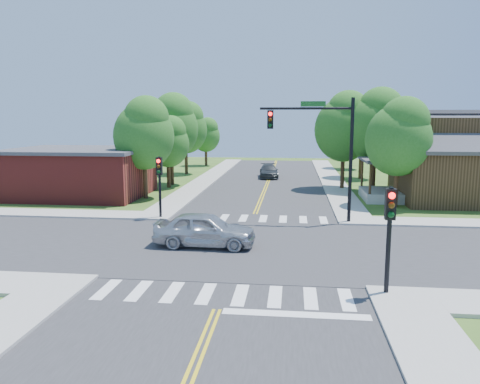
# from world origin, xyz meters

# --- Properties ---
(ground) EXTENTS (100.00, 100.00, 0.00)m
(ground) POSITION_xyz_m (0.00, 0.00, 0.00)
(ground) COLOR #335219
(ground) RESTS_ON ground
(road_ns) EXTENTS (10.00, 90.00, 0.04)m
(road_ns) POSITION_xyz_m (0.00, 0.00, 0.02)
(road_ns) COLOR #2D2D30
(road_ns) RESTS_ON ground
(road_ew) EXTENTS (90.00, 10.00, 0.04)m
(road_ew) POSITION_xyz_m (0.00, 0.00, 0.03)
(road_ew) COLOR #2D2D30
(road_ew) RESTS_ON ground
(intersection_patch) EXTENTS (10.20, 10.20, 0.06)m
(intersection_patch) POSITION_xyz_m (0.00, 0.00, 0.00)
(intersection_patch) COLOR #2D2D30
(intersection_patch) RESTS_ON ground
(sidewalk_ne) EXTENTS (40.00, 40.00, 0.14)m
(sidewalk_ne) POSITION_xyz_m (15.82, 15.82, 0.07)
(sidewalk_ne) COLOR #9E9B93
(sidewalk_ne) RESTS_ON ground
(sidewalk_nw) EXTENTS (40.00, 40.00, 0.14)m
(sidewalk_nw) POSITION_xyz_m (-15.82, 15.82, 0.07)
(sidewalk_nw) COLOR #9E9B93
(sidewalk_nw) RESTS_ON ground
(crosswalk_north) EXTENTS (8.85, 2.00, 0.01)m
(crosswalk_north) POSITION_xyz_m (0.00, 6.20, 0.05)
(crosswalk_north) COLOR white
(crosswalk_north) RESTS_ON ground
(crosswalk_south) EXTENTS (8.85, 2.00, 0.01)m
(crosswalk_south) POSITION_xyz_m (0.00, -6.20, 0.05)
(crosswalk_south) COLOR white
(crosswalk_south) RESTS_ON ground
(centerline) EXTENTS (0.30, 90.00, 0.01)m
(centerline) POSITION_xyz_m (0.00, 0.00, 0.05)
(centerline) COLOR yellow
(centerline) RESTS_ON ground
(stop_bar) EXTENTS (4.60, 0.45, 0.09)m
(stop_bar) POSITION_xyz_m (2.50, -7.60, 0.00)
(stop_bar) COLOR white
(stop_bar) RESTS_ON ground
(signal_mast_ne) EXTENTS (5.30, 0.42, 7.20)m
(signal_mast_ne) POSITION_xyz_m (3.91, 5.59, 4.85)
(signal_mast_ne) COLOR black
(signal_mast_ne) RESTS_ON ground
(signal_pole_se) EXTENTS (0.34, 0.42, 3.80)m
(signal_pole_se) POSITION_xyz_m (5.60, -5.62, 2.66)
(signal_pole_se) COLOR black
(signal_pole_se) RESTS_ON ground
(signal_pole_nw) EXTENTS (0.34, 0.42, 3.80)m
(signal_pole_nw) POSITION_xyz_m (-5.60, 5.58, 2.66)
(signal_pole_nw) COLOR black
(signal_pole_nw) RESTS_ON ground
(house_ne) EXTENTS (13.05, 8.80, 7.11)m
(house_ne) POSITION_xyz_m (15.11, 14.23, 3.33)
(house_ne) COLOR black
(house_ne) RESTS_ON ground
(building_nw) EXTENTS (10.40, 8.40, 3.73)m
(building_nw) POSITION_xyz_m (-14.20, 13.20, 1.88)
(building_nw) COLOR maroon
(building_nw) RESTS_ON ground
(tree_e_a) EXTENTS (4.42, 4.20, 7.51)m
(tree_e_a) POSITION_xyz_m (9.45, 11.19, 4.92)
(tree_e_a) COLOR #382314
(tree_e_a) RESTS_ON ground
(tree_e_b) EXTENTS (5.03, 4.78, 8.54)m
(tree_e_b) POSITION_xyz_m (9.04, 17.79, 5.60)
(tree_e_b) COLOR #382314
(tree_e_b) RESTS_ON ground
(tree_e_c) EXTENTS (4.44, 4.22, 7.55)m
(tree_e_c) POSITION_xyz_m (9.15, 26.29, 4.95)
(tree_e_c) COLOR #382314
(tree_e_c) RESTS_ON ground
(tree_e_d) EXTENTS (3.95, 3.76, 6.72)m
(tree_e_d) POSITION_xyz_m (9.23, 35.21, 4.40)
(tree_e_d) COLOR #382314
(tree_e_d) RESTS_ON ground
(tree_w_a) EXTENTS (4.54, 4.31, 7.72)m
(tree_w_a) POSITION_xyz_m (-8.72, 12.66, 5.06)
(tree_w_a) COLOR #382314
(tree_w_a) RESTS_ON ground
(tree_w_b) EXTENTS (4.89, 4.65, 8.32)m
(tree_w_b) POSITION_xyz_m (-8.54, 19.92, 5.45)
(tree_w_b) COLOR #382314
(tree_w_b) RESTS_ON ground
(tree_w_c) EXTENTS (4.62, 4.39, 7.85)m
(tree_w_c) POSITION_xyz_m (-9.12, 28.22, 5.15)
(tree_w_c) COLOR #382314
(tree_w_c) RESTS_ON ground
(tree_w_d) EXTENTS (3.61, 3.43, 6.13)m
(tree_w_d) POSITION_xyz_m (-8.63, 37.27, 4.01)
(tree_w_d) COLOR #382314
(tree_w_d) RESTS_ON ground
(tree_house) EXTENTS (4.91, 4.67, 8.35)m
(tree_house) POSITION_xyz_m (6.62, 18.84, 5.47)
(tree_house) COLOR #382314
(tree_house) RESTS_ON ground
(tree_bldg) EXTENTS (3.71, 3.52, 6.31)m
(tree_bldg) POSITION_xyz_m (-8.41, 18.25, 4.13)
(tree_bldg) COLOR #382314
(tree_bldg) RESTS_ON ground
(car_silver) EXTENTS (2.23, 4.93, 1.64)m
(car_silver) POSITION_xyz_m (-1.77, -0.21, 0.82)
(car_silver) COLOR #B7B9BE
(car_silver) RESTS_ON ground
(car_dgrey) EXTENTS (2.60, 4.82, 1.31)m
(car_dgrey) POSITION_xyz_m (-0.09, 25.81, 0.65)
(car_dgrey) COLOR #313537
(car_dgrey) RESTS_ON ground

